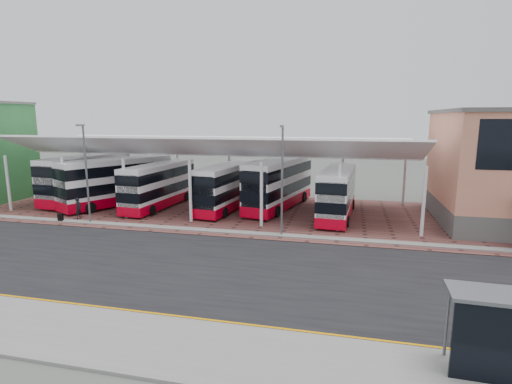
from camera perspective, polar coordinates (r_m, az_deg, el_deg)
ground at (r=24.21m, az=-3.64°, el=-10.19°), size 140.00×140.00×0.00m
road at (r=23.32m, az=-4.36°, el=-11.00°), size 120.00×14.00×0.02m
forecourt at (r=35.99m, az=5.44°, el=-3.22°), size 72.00×16.00×0.06m
sidewalk at (r=16.62m, az=-13.26°, el=-20.48°), size 120.00×4.00×0.14m
north_kerb at (r=29.86m, az=-0.19°, el=-5.98°), size 120.00×0.80×0.14m
yellow_line_near at (r=18.21m, az=-10.33°, el=-17.59°), size 120.00×0.12×0.01m
yellow_line_far at (r=18.45m, az=-9.94°, el=-17.18°), size 120.00×0.12×0.01m
canopy at (r=37.87m, az=-6.36°, el=6.29°), size 37.00×11.63×7.07m
lamp_west at (r=34.98m, az=-23.11°, el=2.80°), size 0.16×0.90×8.07m
lamp_east at (r=28.62m, az=3.74°, el=2.08°), size 0.16×0.90×8.07m
bus_0 at (r=45.18m, az=-22.94°, el=1.85°), size 3.56×11.56×4.69m
bus_1 at (r=41.50m, az=-19.20°, el=1.35°), size 7.44×11.13×4.62m
bus_2 at (r=39.50m, az=-13.66°, el=0.90°), size 3.14×10.37×4.21m
bus_3 at (r=37.60m, az=-4.11°, el=0.71°), size 3.56×10.45×4.22m
bus_4 at (r=38.05m, az=3.33°, el=1.17°), size 4.97×11.62×4.67m
bus_5 at (r=35.28m, az=11.56°, el=-0.14°), size 3.09×10.37×4.22m
pedestrian at (r=37.18m, az=-24.02°, el=-2.15°), size 0.49×0.70×1.84m
suitcase at (r=37.02m, az=-26.15°, el=-3.31°), size 0.38×0.27×0.66m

